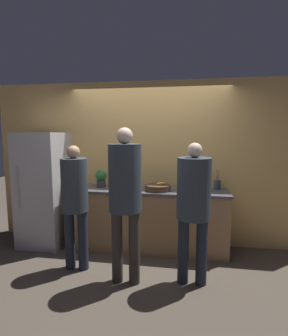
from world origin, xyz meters
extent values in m
plane|color=#4C4238|center=(0.00, 0.00, 0.00)|extent=(14.00, 14.00, 0.00)
cube|color=#E0B266|center=(0.00, 0.65, 1.30)|extent=(5.20, 0.06, 2.60)
cube|color=#9E754C|center=(0.00, 0.35, 0.46)|extent=(2.43, 0.60, 0.91)
cube|color=#4C4C51|center=(0.00, 0.35, 0.93)|extent=(2.46, 0.63, 0.03)
cube|color=#B7B7BC|center=(-1.65, 0.29, 0.90)|extent=(0.68, 0.69, 1.80)
cylinder|color=#99999E|center=(-1.86, -0.08, 0.99)|extent=(0.02, 0.02, 0.63)
cylinder|color=#232838|center=(-0.91, -0.42, 0.39)|extent=(0.13, 0.13, 0.79)
cylinder|color=#232838|center=(-0.72, -0.42, 0.39)|extent=(0.13, 0.13, 0.79)
cylinder|color=#333D47|center=(-0.81, -0.42, 1.13)|extent=(0.34, 0.34, 0.69)
sphere|color=tan|center=(-0.81, -0.42, 1.55)|extent=(0.16, 0.16, 0.16)
cylinder|color=#38332D|center=(-0.20, -0.63, 0.44)|extent=(0.13, 0.13, 0.89)
cylinder|color=#38332D|center=(0.01, -0.63, 0.44)|extent=(0.13, 0.13, 0.89)
cylinder|color=#333D47|center=(-0.10, -0.63, 1.28)|extent=(0.38, 0.38, 0.78)
sphere|color=beige|center=(-0.10, -0.63, 1.76)|extent=(0.19, 0.19, 0.19)
cylinder|color=#232838|center=(0.58, -0.53, 0.40)|extent=(0.13, 0.13, 0.81)
cylinder|color=#232838|center=(0.80, -0.53, 0.40)|extent=(0.13, 0.13, 0.81)
cylinder|color=#333D47|center=(0.69, -0.53, 1.16)|extent=(0.39, 0.39, 0.71)
sphere|color=beige|center=(0.69, -0.53, 1.60)|extent=(0.17, 0.17, 0.17)
cylinder|color=#4C3323|center=(0.19, 0.27, 0.99)|extent=(0.38, 0.38, 0.09)
ellipsoid|color=yellow|center=(0.24, 0.27, 1.05)|extent=(0.15, 0.12, 0.04)
cylinder|color=#3D424C|center=(1.07, 0.49, 1.02)|extent=(0.10, 0.10, 0.14)
cylinder|color=#99754C|center=(1.05, 0.49, 1.12)|extent=(0.01, 0.05, 0.24)
cylinder|color=#99754C|center=(1.07, 0.50, 1.12)|extent=(0.03, 0.05, 0.24)
cylinder|color=#99754C|center=(1.07, 0.48, 1.12)|extent=(0.05, 0.01, 0.24)
cylinder|color=#333338|center=(-0.36, 0.46, 1.00)|extent=(0.06, 0.06, 0.11)
cylinder|color=#333338|center=(-0.36, 0.46, 1.07)|extent=(0.03, 0.03, 0.03)
cylinder|color=black|center=(-0.36, 0.46, 1.09)|extent=(0.03, 0.03, 0.01)
cylinder|color=#A33D33|center=(-0.48, 0.29, 1.00)|extent=(0.08, 0.08, 0.10)
cylinder|color=#3D3D42|center=(-0.72, 0.38, 1.00)|extent=(0.14, 0.14, 0.11)
sphere|color=#2D6B33|center=(-0.72, 0.38, 1.13)|extent=(0.17, 0.17, 0.17)
camera|label=1|loc=(0.60, -3.53, 1.78)|focal=28.00mm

